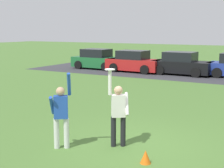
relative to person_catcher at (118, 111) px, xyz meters
The scene contains 9 objects.
ground_plane 1.08m from the person_catcher, 39.79° to the left, with size 120.00×120.00×0.00m, color #4C7533.
person_catcher is the anchor object (origin of this frame).
person_defender 1.51m from the person_catcher, 144.83° to the right, with size 0.65×0.63×2.05m.
frisbee_disc 1.13m from the person_catcher, 144.83° to the right, with size 0.26×0.26×0.02m, color white.
parked_car_green 17.79m from the person_catcher, 123.81° to the left, with size 4.15×2.13×1.59m.
parked_car_red 15.90m from the person_catcher, 114.16° to the left, with size 4.15×2.13×1.59m.
parked_car_black 15.03m from the person_catcher, 101.35° to the left, with size 4.15×2.13×1.59m.
parking_strip 14.96m from the person_catcher, 93.93° to the left, with size 27.56×6.40×0.01m, color #38383D.
field_cone_orange 1.55m from the person_catcher, 32.33° to the right, with size 0.26×0.26×0.32m, color orange.
Camera 1 is at (3.67, -7.72, 3.11)m, focal length 52.44 mm.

